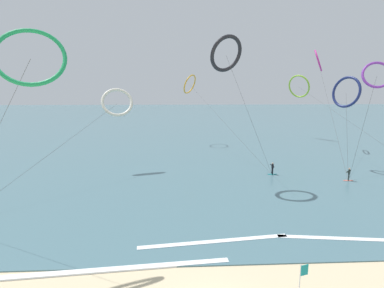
# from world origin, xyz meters

# --- Properties ---
(sea_water) EXTENTS (400.00, 200.00, 0.08)m
(sea_water) POSITION_xyz_m (0.00, 104.53, 0.04)
(sea_water) COLOR #476B75
(sea_water) RESTS_ON ground
(surfer_teal) EXTENTS (1.40, 0.60, 1.70)m
(surfer_teal) POSITION_xyz_m (11.46, 25.42, 0.82)
(surfer_teal) COLOR teal
(surfer_teal) RESTS_ON ground
(surfer_coral) EXTENTS (1.40, 0.72, 1.70)m
(surfer_coral) POSITION_xyz_m (20.44, 22.17, 0.82)
(surfer_coral) COLOR #EA7260
(surfer_coral) RESTS_ON ground
(kite_magenta) EXTENTS (7.00, 24.45, 19.24)m
(kite_magenta) POSITION_xyz_m (25.66, 44.21, 17.10)
(kite_magenta) COLOR #CC288E
(kite_magenta) RESTS_ON ground
(kite_emerald) EXTENTS (12.65, 6.07, 15.90)m
(kite_emerald) POSITION_xyz_m (-11.22, 7.10, 13.88)
(kite_emerald) COLOR #199351
(kite_emerald) RESTS_ON ground
(kite_charcoal) EXTENTS (9.74, 5.26, 17.96)m
(kite_charcoal) POSITION_xyz_m (4.15, 22.13, 15.83)
(kite_charcoal) COLOR black
(kite_charcoal) RESTS_ON ground
(kite_violet) EXTENTS (3.37, 5.01, 14.78)m
(kite_violet) POSITION_xyz_m (20.00, 18.27, 13.27)
(kite_violet) COLOR purple
(kite_violet) RESTS_ON ground
(kite_lime) EXTENTS (4.71, 53.41, 14.99)m
(kite_lime) POSITION_xyz_m (27.00, 55.82, 12.29)
(kite_lime) COLOR #8CC62D
(kite_lime) RESTS_ON ground
(kite_ivory) EXTENTS (13.58, 20.13, 11.96)m
(kite_ivory) POSITION_xyz_m (-10.27, 29.53, 9.88)
(kite_ivory) COLOR silver
(kite_ivory) RESTS_ON ground
(kite_amber) EXTENTS (12.36, 26.95, 14.75)m
(kite_amber) POSITION_xyz_m (1.00, 50.00, 12.70)
(kite_amber) COLOR orange
(kite_amber) RESTS_ON ground
(kite_navy) EXTENTS (3.43, 8.30, 13.61)m
(kite_navy) POSITION_xyz_m (22.51, 28.17, 11.33)
(kite_navy) COLOR navy
(kite_navy) RESTS_ON ground
(beach_flag) EXTENTS (0.46, 0.16, 2.78)m
(beach_flag) POSITION_xyz_m (4.91, 0.32, 1.85)
(beach_flag) COLOR silver
(beach_flag) RESTS_ON ground
(wave_crest_near) EXTENTS (18.06, 2.05, 0.12)m
(wave_crest_near) POSITION_xyz_m (-7.18, 4.31, 0.06)
(wave_crest_near) COLOR white
(wave_crest_near) RESTS_ON ground
(wave_crest_mid) EXTENTS (16.12, 2.52, 0.12)m
(wave_crest_mid) POSITION_xyz_m (14.43, 7.20, 0.06)
(wave_crest_mid) COLOR white
(wave_crest_mid) RESTS_ON ground
(wave_crest_far) EXTENTS (11.91, 1.88, 0.12)m
(wave_crest_far) POSITION_xyz_m (1.20, 7.63, 0.06)
(wave_crest_far) COLOR white
(wave_crest_far) RESTS_ON ground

